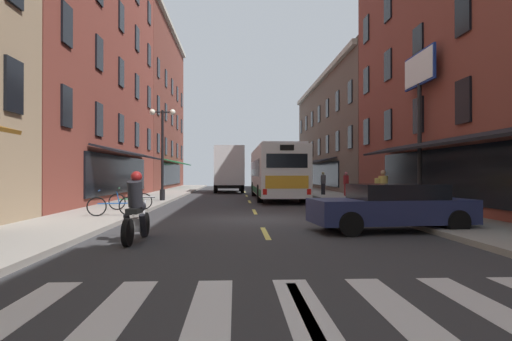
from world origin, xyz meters
TOP-DOWN VIEW (x-y plane):
  - ground_plane at (0.00, 0.00)m, footprint 34.80×80.00m
  - lane_centre_dashes at (0.00, -0.25)m, footprint 0.14×73.90m
  - crosswalk_near at (0.00, -10.00)m, footprint 7.10×2.80m
  - sidewalk_left at (-5.90, 0.00)m, footprint 3.00×80.00m
  - sidewalk_right at (5.90, 0.00)m, footprint 3.00×80.00m
  - billboard_sign at (7.05, 2.97)m, footprint 0.40×2.91m
  - transit_bus at (1.70, 11.81)m, footprint 2.70×11.30m
  - box_truck at (-1.37, 21.83)m, footprint 2.63×6.91m
  - sedan_near at (-1.36, 33.94)m, footprint 2.00×4.71m
  - sedan_mid at (3.55, -3.26)m, footprint 4.53×2.26m
  - motorcycle_rider at (-3.13, -4.79)m, footprint 0.62×2.07m
  - bicycle_near at (-5.04, 0.08)m, footprint 1.69×0.51m
  - bicycle_mid at (-5.04, 2.63)m, footprint 1.70×0.48m
  - pedestrian_near at (5.04, 1.82)m, footprint 0.52×0.37m
  - pedestrian_mid at (6.51, 13.13)m, footprint 0.36×0.36m
  - pedestrian_far at (5.33, 14.82)m, footprint 0.36×0.36m
  - street_lamp_twin at (-4.80, 8.79)m, footprint 1.42×0.32m

SIDE VIEW (x-z plane):
  - ground_plane at x=0.00m, z-range -0.10..0.00m
  - lane_centre_dashes at x=0.00m, z-range 0.00..0.01m
  - crosswalk_near at x=0.00m, z-range 0.00..0.01m
  - sidewalk_left at x=-5.90m, z-range 0.00..0.14m
  - sidewalk_right at x=5.90m, z-range 0.00..0.14m
  - bicycle_near at x=-5.04m, z-range 0.05..0.96m
  - bicycle_mid at x=-5.04m, z-range 0.05..0.96m
  - sedan_mid at x=3.55m, z-range 0.02..1.33m
  - motorcycle_rider at x=-3.13m, z-range -0.12..1.54m
  - sedan_near at x=-1.36m, z-range 0.02..1.46m
  - pedestrian_far at x=5.33m, z-range 0.15..1.73m
  - pedestrian_mid at x=6.51m, z-range 0.15..1.73m
  - pedestrian_near at x=5.04m, z-range 0.18..1.78m
  - transit_bus at x=1.70m, z-range 0.08..3.33m
  - box_truck at x=-1.37m, z-range 0.04..3.87m
  - street_lamp_twin at x=-4.80m, z-range 0.42..5.42m
  - billboard_sign at x=7.05m, z-range 1.88..8.54m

